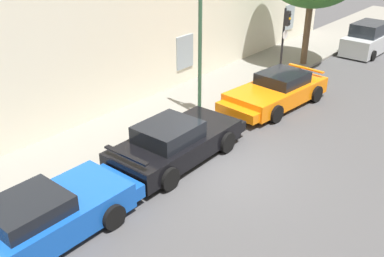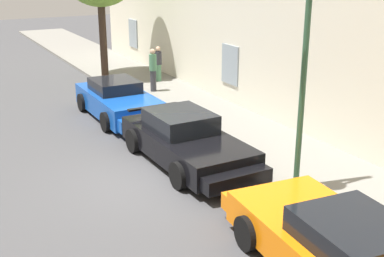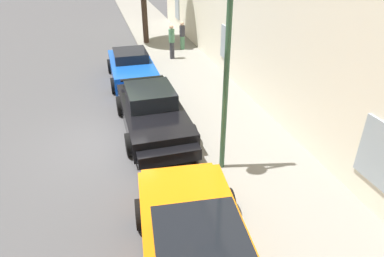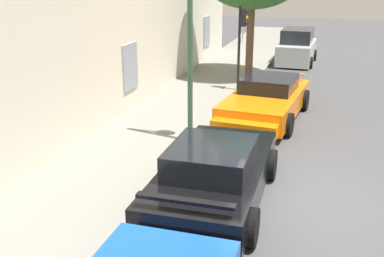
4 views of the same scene
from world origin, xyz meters
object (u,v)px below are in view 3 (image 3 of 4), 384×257
Objects in this scene: sportscar_white_middle at (196,244)px; pedestrian_admiring at (172,41)px; pedestrian_strolling at (182,35)px; sportscar_yellow_flank at (153,114)px; sportscar_red_lead at (132,69)px; street_lamp at (211,26)px.

pedestrian_admiring is (-13.20, 2.47, 0.47)m from sportscar_white_middle.
sportscar_white_middle is 2.93× the size of pedestrian_admiring.
sportscar_yellow_flank is at bearing -20.00° from pedestrian_strolling.
sportscar_white_middle reaches higher than sportscar_red_lead.
pedestrian_admiring is (-10.27, 1.28, -3.02)m from street_lamp.
sportscar_red_lead is at bearing -44.11° from pedestrian_admiring.
street_lamp reaches higher than sportscar_red_lead.
sportscar_red_lead is 2.64× the size of pedestrian_admiring.
pedestrian_strolling is at bearing 148.37° from pedestrian_admiring.
sportscar_yellow_flank is 7.79m from pedestrian_admiring.
street_lamp is (7.76, 1.16, 3.51)m from sportscar_red_lead.
pedestrian_strolling is (-4.10, 3.42, 0.37)m from sportscar_red_lead.
sportscar_yellow_flank reaches higher than sportscar_white_middle.
pedestrian_strolling is (-14.79, 3.45, 0.35)m from sportscar_white_middle.
sportscar_red_lead is 0.83× the size of street_lamp.
pedestrian_strolling is (-11.87, 2.26, -3.14)m from street_lamp.
street_lamp is at bearing 8.46° from sportscar_red_lead.
pedestrian_strolling is at bearing 160.00° from sportscar_yellow_flank.
pedestrian_strolling is at bearing 140.23° from sportscar_red_lead.
sportscar_white_middle is (5.77, -0.17, -0.02)m from sportscar_yellow_flank.
sportscar_yellow_flank is 9.60m from pedestrian_strolling.
sportscar_yellow_flank is 4.61m from street_lamp.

